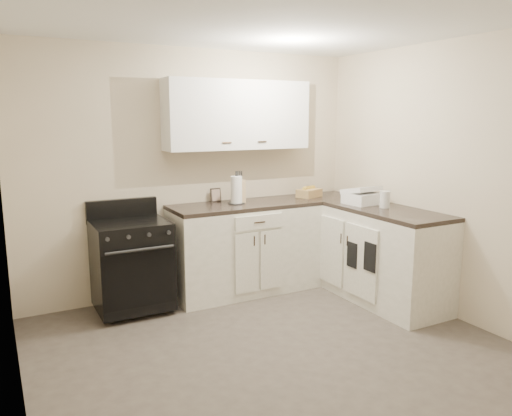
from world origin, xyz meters
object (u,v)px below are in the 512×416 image
stove (132,265)px  wicker_basket (309,193)px  countertop_grill (362,198)px  knife_block (239,191)px  paper_towel (236,190)px

stove → wicker_basket: size_ratio=3.07×
wicker_basket → countertop_grill: countertop_grill is taller
stove → knife_block: (1.16, 0.08, 0.60)m
wicker_basket → countertop_grill: size_ratio=0.84×
knife_block → paper_towel: size_ratio=0.85×
knife_block → countertop_grill: size_ratio=0.76×
stove → countertop_grill: (2.25, -0.57, 0.54)m
countertop_grill → stove: bearing=160.6°
stove → wicker_basket: 2.09m
paper_towel → countertop_grill: 1.29m
wicker_basket → countertop_grill: bearing=-70.4°
wicker_basket → knife_block: bearing=179.0°
countertop_grill → wicker_basket: bearing=104.5°
paper_towel → knife_block: bearing=33.8°
knife_block → paper_towel: 0.06m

